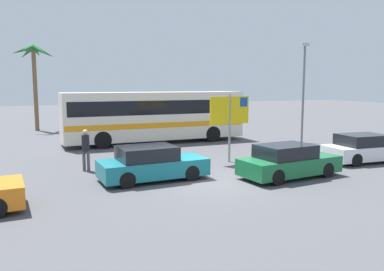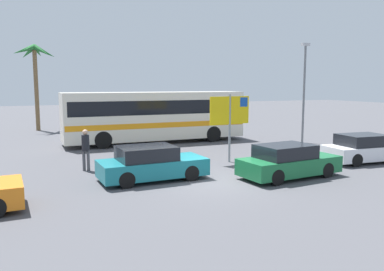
{
  "view_description": "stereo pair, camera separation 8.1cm",
  "coord_description": "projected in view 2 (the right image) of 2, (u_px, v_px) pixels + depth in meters",
  "views": [
    {
      "loc": [
        -6.33,
        -13.08,
        3.65
      ],
      "look_at": [
        0.74,
        3.36,
        1.3
      ],
      "focal_mm": 36.48,
      "sensor_mm": 36.0,
      "label": 1
    },
    {
      "loc": [
        -6.25,
        -13.11,
        3.65
      ],
      "look_at": [
        0.74,
        3.36,
        1.3
      ],
      "focal_mm": 36.48,
      "sensor_mm": 36.0,
      "label": 2
    }
  ],
  "objects": [
    {
      "name": "lamp_post_left_side",
      "position": [
        304.0,
        88.0,
        24.22
      ],
      "size": [
        0.56,
        0.2,
        6.17
      ],
      "color": "slate",
      "rests_on": "ground"
    },
    {
      "name": "ferry_sign",
      "position": [
        231.0,
        113.0,
        18.22
      ],
      "size": [
        2.19,
        0.36,
        3.2
      ],
      "rotation": [
        0.0,
        0.0,
        0.14
      ],
      "color": "gray",
      "rests_on": "ground"
    },
    {
      "name": "car_white",
      "position": [
        365.0,
        149.0,
        18.39
      ],
      "size": [
        4.12,
        1.95,
        1.32
      ],
      "rotation": [
        0.0,
        0.0,
        -0.06
      ],
      "color": "silver",
      "rests_on": "ground"
    },
    {
      "name": "car_teal",
      "position": [
        151.0,
        164.0,
        14.92
      ],
      "size": [
        4.14,
        1.91,
        1.32
      ],
      "rotation": [
        0.0,
        0.0,
        0.04
      ],
      "color": "#19757F",
      "rests_on": "ground"
    },
    {
      "name": "car_green",
      "position": [
        288.0,
        162.0,
        15.31
      ],
      "size": [
        4.24,
        2.03,
        1.32
      ],
      "rotation": [
        0.0,
        0.0,
        0.1
      ],
      "color": "#196638",
      "rests_on": "ground"
    },
    {
      "name": "palm_tree_seaside",
      "position": [
        35.0,
        61.0,
        30.37
      ],
      "size": [
        3.24,
        3.14,
        6.76
      ],
      "color": "brown",
      "rests_on": "ground"
    },
    {
      "name": "ground",
      "position": [
        208.0,
        181.0,
        14.87
      ],
      "size": [
        120.0,
        120.0,
        0.0
      ],
      "primitive_type": "plane",
      "color": "#4C4C51"
    },
    {
      "name": "pedestrian_near_sign",
      "position": [
        86.0,
        146.0,
        16.46
      ],
      "size": [
        0.32,
        0.32,
        1.77
      ],
      "rotation": [
        0.0,
        0.0,
        4.41
      ],
      "color": "#4C4C51",
      "rests_on": "ground"
    },
    {
      "name": "bus_front_coach",
      "position": [
        155.0,
        114.0,
        24.49
      ],
      "size": [
        11.28,
        2.55,
        3.17
      ],
      "color": "silver",
      "rests_on": "ground"
    }
  ]
}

